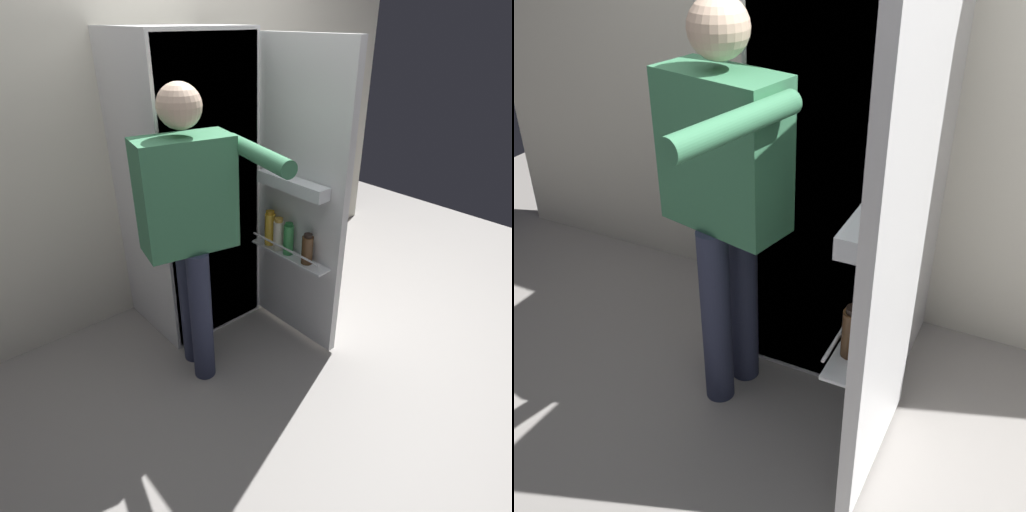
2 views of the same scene
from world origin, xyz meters
TOP-DOWN VIEW (x-y plane):
  - ground_plane at (0.00, 0.00)m, footprint 6.25×6.25m
  - kitchen_wall at (0.00, 0.90)m, footprint 4.40×0.10m
  - refrigerator at (0.03, 0.50)m, footprint 0.72×1.25m
  - person at (-0.30, 0.05)m, footprint 0.55×0.81m

SIDE VIEW (x-z plane):
  - ground_plane at x=0.00m, z-range 0.00..0.00m
  - refrigerator at x=0.03m, z-range 0.00..1.80m
  - person at x=-0.30m, z-range 0.16..1.76m
  - kitchen_wall at x=0.00m, z-range 0.00..2.68m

